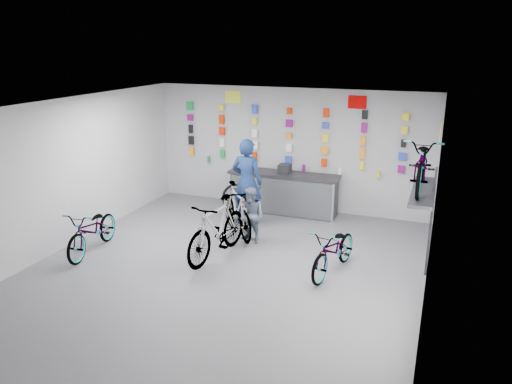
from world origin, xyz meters
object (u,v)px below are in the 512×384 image
at_px(bike_left, 93,230).
at_px(bike_center, 217,229).
at_px(bike_service, 237,210).
at_px(customer, 252,215).
at_px(bike_right, 334,250).
at_px(counter, 283,193).
at_px(clerk, 247,182).

height_order(bike_left, bike_center, bike_center).
height_order(bike_service, customer, customer).
relative_size(bike_service, customer, 1.57).
relative_size(bike_right, customer, 1.42).
bearing_deg(customer, counter, 108.56).
distance_m(counter, clerk, 1.29).
distance_m(bike_left, bike_service, 3.00).
height_order(bike_center, bike_right, bike_center).
bearing_deg(bike_center, customer, 77.80).
height_order(bike_center, bike_service, bike_center).
bearing_deg(bike_service, customer, -75.48).
distance_m(bike_service, customer, 0.57).
height_order(bike_left, customer, customer).
bearing_deg(clerk, counter, -115.81).
distance_m(counter, bike_left, 4.60).
bearing_deg(counter, bike_left, -127.28).
xyz_separation_m(bike_left, clerk, (2.26, 2.60, 0.54)).
distance_m(bike_left, bike_center, 2.51).
xyz_separation_m(bike_left, customer, (2.76, 1.61, 0.13)).
xyz_separation_m(counter, bike_right, (1.90, -2.87, -0.04)).
distance_m(counter, customer, 2.06).
xyz_separation_m(counter, bike_center, (-0.37, -3.00, 0.11)).
bearing_deg(bike_right, clerk, 155.28).
distance_m(counter, bike_right, 3.45).
height_order(bike_center, clerk, clerk).
relative_size(counter, clerk, 1.35).
relative_size(bike_left, clerk, 0.88).
bearing_deg(counter, bike_right, -56.53).
bearing_deg(bike_service, clerk, 52.19).
height_order(counter, bike_service, bike_service).
bearing_deg(customer, bike_service, 164.54).
distance_m(clerk, customer, 1.18).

